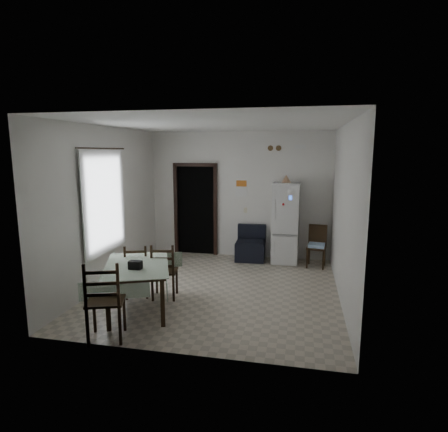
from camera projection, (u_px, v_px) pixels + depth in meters
name	position (u px, v px, depth m)	size (l,w,h in m)	color
ground	(218.00, 289.00, 6.75)	(4.50, 4.50, 0.00)	#B9AD97
ceiling	(218.00, 124.00, 6.26)	(4.20, 4.50, 0.02)	white
wall_back	(239.00, 195.00, 8.68)	(4.20, 0.02, 2.90)	silver
wall_front	(176.00, 239.00, 4.34)	(4.20, 0.02, 2.90)	silver
wall_left	(108.00, 206.00, 6.93)	(0.02, 4.50, 2.90)	silver
wall_right	(344.00, 213.00, 6.09)	(0.02, 4.50, 2.90)	silver
doorway	(198.00, 209.00, 9.15)	(1.06, 0.52, 2.22)	black
window_recess	(99.00, 202.00, 6.73)	(0.10, 1.20, 1.60)	silver
curtain	(105.00, 202.00, 6.71)	(0.02, 1.45, 1.85)	silver
curtain_rod	(102.00, 148.00, 6.54)	(0.02, 0.02, 1.60)	black
calendar	(241.00, 188.00, 8.63)	(0.28, 0.02, 0.40)	white
calendar_image	(241.00, 183.00, 8.60)	(0.24, 0.01, 0.14)	orange
light_switch	(245.00, 210.00, 8.70)	(0.08, 0.02, 0.12)	beige
vent_left	(270.00, 148.00, 8.34)	(0.12, 0.12, 0.03)	brown
vent_right	(279.00, 148.00, 8.30)	(0.12, 0.12, 0.03)	brown
emergency_light	(300.00, 147.00, 8.18)	(0.25, 0.07, 0.09)	white
fridge	(286.00, 223.00, 8.24)	(0.58, 0.58, 1.78)	silver
tan_cone	(286.00, 179.00, 8.10)	(0.20, 0.20, 0.17)	tan
navy_seat	(250.00, 243.00, 8.49)	(0.65, 0.63, 0.78)	black
corner_chair	(316.00, 247.00, 7.96)	(0.39, 0.39, 0.89)	black
dining_table	(138.00, 288.00, 5.77)	(0.94, 1.42, 0.74)	#A5B99E
black_bag	(135.00, 265.00, 5.49)	(0.19, 0.11, 0.12)	black
dining_chair_far_left	(137.00, 270.00, 6.37)	(0.39, 0.39, 0.91)	black
dining_chair_far_right	(165.00, 270.00, 6.29)	(0.41, 0.41, 0.95)	black
dining_chair_near_head	(106.00, 299.00, 4.87)	(0.47, 0.47, 1.09)	black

